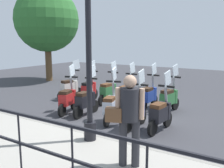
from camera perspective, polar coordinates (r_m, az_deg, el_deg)
The scene contains 16 objects.
ground_plane at distance 7.86m, azimuth 2.35°, elevation -7.03°, with size 28.00×28.00×0.00m, color #38383D.
promenade_walkway at distance 5.48m, azimuth -14.59°, elevation -14.32°, with size 2.20×20.00×0.15m.
lamp_post_near at distance 5.20m, azimuth -5.38°, elevation 9.24°, with size 0.26×0.90×4.67m.
pedestrian_with_bag at distance 4.22m, azimuth 3.76°, elevation -6.86°, with size 0.46×0.61×1.59m.
tree_large at distance 14.68m, azimuth -14.69°, elevation 13.98°, with size 3.55×3.55×5.18m.
scooter_near_0 at distance 6.47m, azimuth 11.05°, elevation -6.52°, with size 1.23×0.44×1.54m.
scooter_near_1 at distance 6.59m, azimuth 5.32°, elevation -6.05°, with size 1.23×0.44×1.54m.
scooter_near_2 at distance 7.03m, azimuth -0.22°, elevation -4.97°, with size 1.21×0.53×1.54m.
scooter_near_3 at distance 7.69m, azimuth -5.95°, elevation -3.72°, with size 1.23×0.44×1.54m.
scooter_near_4 at distance 8.03m, azimuth -10.04°, elevation -3.23°, with size 1.21×0.52×1.54m.
scooter_far_0 at distance 8.18m, azimuth 12.95°, elevation -3.10°, with size 1.23×0.47×1.54m.
scooter_far_1 at distance 8.44m, azimuth 8.48°, elevation -2.54°, with size 1.23×0.44×1.54m.
scooter_far_2 at distance 8.65m, azimuth 3.47°, elevation -2.14°, with size 1.23×0.44×1.54m.
scooter_far_3 at distance 9.10m, azimuth -0.77°, elevation -1.52°, with size 1.23×0.44×1.54m.
scooter_far_4 at distance 9.42m, azimuth -5.24°, elevation -1.16°, with size 1.23×0.45×1.54m.
scooter_far_5 at distance 9.94m, azimuth -9.53°, elevation -0.67°, with size 1.22×0.48×1.54m.
Camera 1 is at (-6.55, -3.67, 2.30)m, focal length 40.00 mm.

